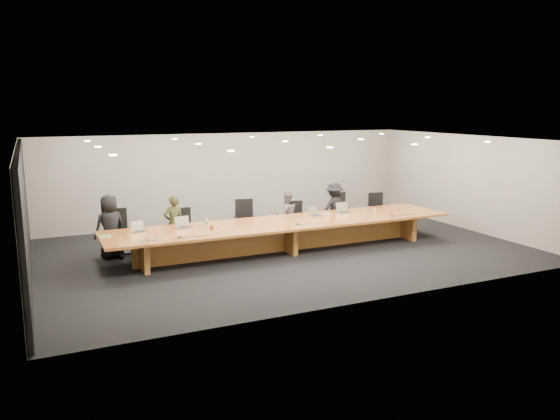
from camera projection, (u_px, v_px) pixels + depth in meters
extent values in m
plane|color=black|center=(285.00, 250.00, 13.91)|extent=(12.00, 12.00, 0.00)
cube|color=beige|center=(231.00, 178.00, 17.22)|extent=(12.00, 0.02, 2.80)
cube|color=black|center=(24.00, 217.00, 11.22)|extent=(0.08, 7.84, 2.74)
cube|color=brown|center=(285.00, 223.00, 13.78)|extent=(9.00, 1.80, 0.06)
cube|color=brown|center=(285.00, 237.00, 13.85)|extent=(7.65, 0.15, 0.69)
cube|color=brown|center=(142.00, 253.00, 12.37)|extent=(0.12, 1.26, 0.69)
cube|color=brown|center=(285.00, 237.00, 13.85)|extent=(0.12, 1.26, 0.69)
cube|color=brown|center=(401.00, 225.00, 15.33)|extent=(0.12, 1.26, 0.69)
imported|color=black|center=(110.00, 226.00, 13.13)|extent=(0.86, 0.68, 1.54)
imported|color=#2F301A|center=(174.00, 223.00, 13.75)|extent=(0.55, 0.39, 1.43)
imported|color=#5D5C5F|center=(287.00, 215.00, 15.11)|extent=(0.68, 0.55, 1.32)
imported|color=black|center=(334.00, 208.00, 15.74)|extent=(0.98, 0.61, 1.46)
cylinder|color=#ADBEB9|center=(206.00, 223.00, 13.13)|extent=(0.07, 0.07, 0.21)
cylinder|color=brown|center=(212.00, 227.00, 12.90)|extent=(0.09, 0.09, 0.10)
cone|color=white|center=(328.00, 215.00, 14.37)|extent=(0.08, 0.08, 0.09)
cone|color=white|center=(374.00, 211.00, 15.03)|extent=(0.07, 0.07, 0.08)
cube|color=silver|center=(105.00, 237.00, 12.17)|extent=(0.25, 0.21, 0.01)
cube|color=green|center=(105.00, 236.00, 12.18)|extent=(0.20, 0.16, 0.03)
cube|color=#B0AFB4|center=(152.00, 240.00, 11.87)|extent=(0.21, 0.16, 0.03)
cone|color=black|center=(180.00, 237.00, 12.09)|extent=(0.14, 0.14, 0.03)
cone|color=black|center=(297.00, 224.00, 13.46)|extent=(0.13, 0.13, 0.03)
cone|color=black|center=(392.00, 216.00, 14.48)|extent=(0.12, 0.12, 0.03)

